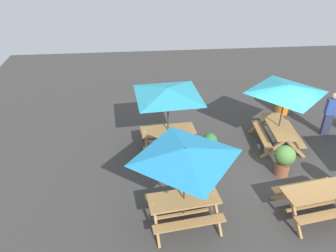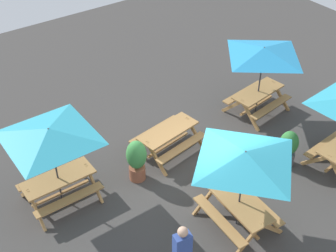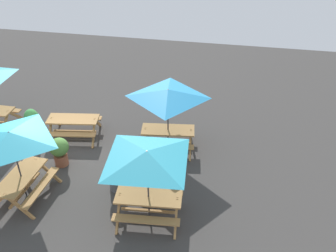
{
  "view_description": "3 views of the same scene",
  "coord_description": "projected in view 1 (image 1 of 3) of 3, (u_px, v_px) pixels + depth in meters",
  "views": [
    {
      "loc": [
        -4.41,
        -7.7,
        6.56
      ],
      "look_at": [
        -3.54,
        1.55,
        0.9
      ],
      "focal_mm": 35.0,
      "sensor_mm": 36.0,
      "label": 1
    },
    {
      "loc": [
        6.05,
        6.64,
        8.8
      ],
      "look_at": [
        0.02,
        -1.76,
        0.9
      ],
      "focal_mm": 50.0,
      "sensor_mm": 36.0,
      "label": 2
    },
    {
      "loc": [
        -5.43,
        8.66,
        7.9
      ],
      "look_at": [
        -3.45,
        -1.72,
        0.9
      ],
      "focal_mm": 40.0,
      "sensor_mm": 36.0,
      "label": 3
    }
  ],
  "objects": [
    {
      "name": "picnic_table_2",
      "position": [
        316.0,
        196.0,
        8.52
      ],
      "size": [
        1.98,
        1.76,
        0.81
      ],
      "rotation": [
        0.0,
        0.0,
        0.15
      ],
      "color": "#A87A44",
      "rests_on": "ground"
    },
    {
      "name": "trash_bin_orange",
      "position": [
        284.0,
        102.0,
        13.28
      ],
      "size": [
        0.59,
        0.59,
        0.98
      ],
      "color": "orange",
      "rests_on": "ground"
    },
    {
      "name": "picnic_table_1",
      "position": [
        185.0,
        159.0,
        7.54
      ],
      "size": [
        2.24,
        2.24,
        2.34
      ],
      "rotation": [
        0.0,
        0.0,
        0.13
      ],
      "color": "#A87A44",
      "rests_on": "ground"
    },
    {
      "name": "picnic_table_0",
      "position": [
        168.0,
        97.0,
        10.31
      ],
      "size": [
        2.82,
        2.82,
        2.34
      ],
      "rotation": [
        0.0,
        0.0,
        0.09
      ],
      "color": "#A87A44",
      "rests_on": "ground"
    },
    {
      "name": "potted_plant_1",
      "position": [
        209.0,
        148.0,
        10.34
      ],
      "size": [
        0.51,
        0.51,
        1.12
      ],
      "color": "#59595B",
      "rests_on": "ground"
    },
    {
      "name": "person_standing",
      "position": [
        330.0,
        113.0,
        11.65
      ],
      "size": [
        0.39,
        0.28,
        1.67
      ],
      "rotation": [
        0.0,
        0.0,
        2.97
      ],
      "color": "#2D334C",
      "rests_on": "ground"
    },
    {
      "name": "potted_plant_0",
      "position": [
        284.0,
        159.0,
        9.87
      ],
      "size": [
        0.63,
        0.63,
        1.01
      ],
      "color": "#935138",
      "rests_on": "ground"
    },
    {
      "name": "picnic_table_4",
      "position": [
        286.0,
        93.0,
        10.51
      ],
      "size": [
        2.12,
        2.12,
        2.34
      ],
      "rotation": [
        0.0,
        0.0,
        1.51
      ],
      "color": "#A87A44",
      "rests_on": "ground"
    },
    {
      "name": "ground_plane",
      "position": [
        284.0,
        170.0,
        10.31
      ],
      "size": [
        24.0,
        24.0,
        0.0
      ],
      "primitive_type": "plane",
      "color": "#3D3A38",
      "rests_on": "ground"
    }
  ]
}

